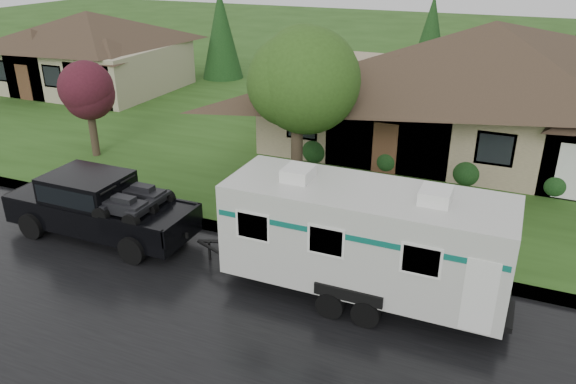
# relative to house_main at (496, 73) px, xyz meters

# --- Properties ---
(ground) EXTENTS (140.00, 140.00, 0.00)m
(ground) POSITION_rel_house_main_xyz_m (-2.29, -13.84, -3.59)
(ground) COLOR #274917
(ground) RESTS_ON ground
(road) EXTENTS (140.00, 8.00, 0.01)m
(road) POSITION_rel_house_main_xyz_m (-2.29, -15.84, -3.59)
(road) COLOR black
(road) RESTS_ON ground
(curb) EXTENTS (140.00, 0.50, 0.15)m
(curb) POSITION_rel_house_main_xyz_m (-2.29, -11.59, -3.52)
(curb) COLOR gray
(curb) RESTS_ON ground
(lawn) EXTENTS (140.00, 26.00, 0.15)m
(lawn) POSITION_rel_house_main_xyz_m (-2.29, 1.16, -3.52)
(lawn) COLOR #274917
(lawn) RESTS_ON ground
(house_main) EXTENTS (19.44, 10.80, 6.90)m
(house_main) POSITION_rel_house_main_xyz_m (0.00, 0.00, 0.00)
(house_main) COLOR gray
(house_main) RESTS_ON lawn
(house_far) EXTENTS (10.80, 8.64, 5.80)m
(house_far) POSITION_rel_house_main_xyz_m (-24.07, 2.02, -0.62)
(house_far) COLOR tan
(house_far) RESTS_ON lawn
(tree_left_green) EXTENTS (3.81, 3.81, 6.31)m
(tree_left_green) POSITION_rel_house_main_xyz_m (-5.96, -8.22, 0.93)
(tree_left_green) COLOR #382B1E
(tree_left_green) RESTS_ON lawn
(tree_red) EXTENTS (2.53, 2.53, 4.19)m
(tree_red) POSITION_rel_house_main_xyz_m (-15.74, -7.80, -0.54)
(tree_red) COLOR #382B1E
(tree_red) RESTS_ON lawn
(shrub_row) EXTENTS (13.60, 1.00, 1.00)m
(shrub_row) POSITION_rel_house_main_xyz_m (-0.29, -4.54, -2.94)
(shrub_row) COLOR #143814
(shrub_row) RESTS_ON lawn
(pickup_truck) EXTENTS (6.22, 2.36, 2.07)m
(pickup_truck) POSITION_rel_house_main_xyz_m (-10.73, -13.45, -2.48)
(pickup_truck) COLOR black
(pickup_truck) RESTS_ON ground
(travel_trailer) EXTENTS (7.67, 2.70, 3.44)m
(travel_trailer) POSITION_rel_house_main_xyz_m (-1.91, -13.45, -1.77)
(travel_trailer) COLOR beige
(travel_trailer) RESTS_ON ground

